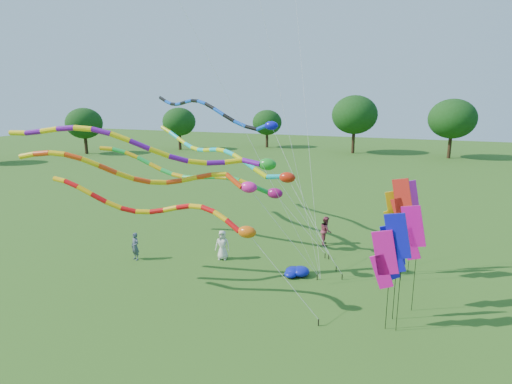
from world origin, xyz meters
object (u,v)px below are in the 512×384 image
(person_b, at_px, (135,246))
(person_c, at_px, (326,231))
(person_a, at_px, (222,245))
(tube_kite_red, at_px, (175,212))
(tube_kite_orange, at_px, (168,175))
(blue_nylon_heap, at_px, (292,273))

(person_b, xyz_separation_m, person_c, (9.79, 6.37, 0.11))
(person_a, bearing_deg, person_c, 31.92)
(person_a, xyz_separation_m, person_b, (-4.68, -1.82, -0.06))
(person_a, height_order, person_b, person_a)
(tube_kite_red, bearing_deg, person_c, 62.15)
(tube_kite_red, relative_size, person_a, 7.02)
(tube_kite_orange, distance_m, person_c, 11.34)
(tube_kite_red, relative_size, tube_kite_orange, 0.95)
(tube_kite_orange, distance_m, person_a, 6.10)
(person_b, bearing_deg, person_a, 41.43)
(tube_kite_red, bearing_deg, person_b, 141.24)
(person_a, height_order, person_c, person_c)
(tube_kite_red, height_order, person_a, tube_kite_red)
(tube_kite_orange, distance_m, blue_nylon_heap, 8.13)
(tube_kite_red, height_order, blue_nylon_heap, tube_kite_red)
(tube_kite_orange, xyz_separation_m, person_a, (1.07, 3.75, -4.69))
(blue_nylon_heap, bearing_deg, tube_kite_red, -133.06)
(tube_kite_red, height_order, tube_kite_orange, tube_kite_orange)
(tube_kite_red, xyz_separation_m, tube_kite_orange, (-1.37, 1.75, 1.24))
(tube_kite_red, distance_m, person_a, 6.50)
(tube_kite_red, xyz_separation_m, person_b, (-4.98, 3.69, -3.50))
(person_c, bearing_deg, person_b, 108.38)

